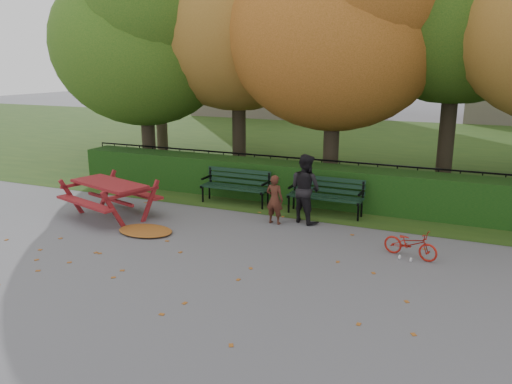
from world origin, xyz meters
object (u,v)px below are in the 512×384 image
at_px(tree_f, 160,4).
at_px(bench_right, 326,193).
at_px(tree_a, 147,30).
at_px(picnic_table, 110,190).
at_px(child, 275,199).
at_px(bicycle, 411,244).
at_px(tree_c, 346,13).
at_px(bench_left, 236,184).
at_px(adult, 305,188).

height_order(tree_f, bench_right, tree_f).
bearing_deg(tree_a, picnic_table, -67.81).
relative_size(tree_a, child, 6.61).
bearing_deg(bicycle, bench_right, 61.82).
relative_size(tree_c, tree_f, 0.87).
xyz_separation_m(tree_f, child, (7.38, -6.74, -5.13)).
xyz_separation_m(tree_c, child, (-0.59, -3.46, -4.26)).
relative_size(bench_left, bench_right, 1.00).
height_order(bench_right, bicycle, bench_right).
bearing_deg(tree_c, adult, -90.07).
distance_m(tree_a, tree_f, 4.31).
bearing_deg(child, bench_left, -33.93).
xyz_separation_m(adult, bicycle, (2.50, -1.28, -0.52)).
xyz_separation_m(tree_a, bicycle, (8.52, -3.95, -4.25)).
bearing_deg(bench_right, tree_a, 163.39).
distance_m(picnic_table, adult, 4.57).
xyz_separation_m(tree_a, tree_f, (-1.94, 3.66, 1.17)).
relative_size(child, adult, 0.71).
distance_m(tree_a, bench_left, 5.89).
distance_m(bench_right, adult, 0.89).
xyz_separation_m(bench_right, adult, (-0.27, -0.80, 0.27)).
distance_m(tree_f, bench_right, 11.19).
bearing_deg(adult, child, 58.87).
height_order(tree_c, bench_right, tree_c).
distance_m(child, bicycle, 3.23).
bearing_deg(bench_left, bench_right, 0.00).
relative_size(bench_right, bicycle, 1.75).
height_order(tree_f, adult, tree_f).
bearing_deg(picnic_table, tree_a, 128.63).
distance_m(tree_c, bicycle, 6.77).
xyz_separation_m(tree_f, adult, (7.96, -6.34, -4.90)).
distance_m(tree_f, bicycle, 14.03).
height_order(tree_c, adult, tree_c).
xyz_separation_m(child, bicycle, (3.09, -0.88, -0.30)).
xyz_separation_m(bench_left, bench_right, (2.40, 0.00, 0.00)).
height_order(child, bicycle, child).
xyz_separation_m(tree_c, picnic_table, (-4.31, -4.57, -4.16)).
bearing_deg(adult, picnic_table, 43.92).
xyz_separation_m(tree_c, adult, (-0.00, -3.06, -4.03)).
distance_m(tree_f, bench_left, 9.56).
distance_m(adult, bicycle, 2.86).
bearing_deg(child, tree_a, -25.55).
relative_size(tree_a, picnic_table, 3.18).
relative_size(tree_f, bicycle, 8.93).
bearing_deg(bench_right, bicycle, -42.94).
distance_m(tree_a, picnic_table, 5.95).
height_order(tree_c, bicycle, tree_c).
height_order(tree_a, bicycle, tree_a).
relative_size(tree_f, adult, 5.80).
bearing_deg(bicycle, tree_c, 44.70).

